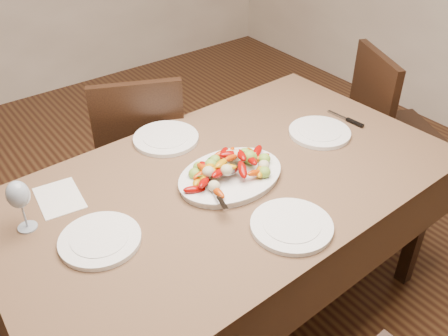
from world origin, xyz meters
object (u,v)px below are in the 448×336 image
object	(u,v)px
plate_right	(320,133)
wine_glass	(21,205)
chair_right	(397,133)
serving_platter	(230,177)
plate_left	(100,240)
plate_near	(292,226)
dining_table	(224,252)
chair_far	(140,151)
plate_far	(166,139)

from	to	relation	value
plate_right	wine_glass	bearing A→B (deg)	172.48
chair_right	plate_right	size ratio (longest dim) A/B	3.52
serving_platter	plate_left	bearing A→B (deg)	-178.21
serving_platter	plate_near	size ratio (longest dim) A/B	1.49
plate_right	plate_near	xyz separation A→B (m)	(-0.52, -0.38, 0.00)
dining_table	wine_glass	bearing A→B (deg)	164.85
plate_left	wine_glass	distance (m)	0.29
chair_right	plate_right	bearing A→B (deg)	119.67
chair_right	dining_table	bearing A→B (deg)	118.59
serving_platter	plate_right	distance (m)	0.52
chair_right	plate_right	xyz separation A→B (m)	(-0.72, -0.06, 0.29)
chair_far	plate_near	size ratio (longest dim) A/B	3.37
dining_table	chair_far	bearing A→B (deg)	87.26
chair_far	wine_glass	size ratio (longest dim) A/B	4.64
chair_right	plate_far	xyz separation A→B (m)	(-1.29, 0.30, 0.29)
serving_platter	plate_far	world-z (taller)	serving_platter
dining_table	plate_right	size ratio (longest dim) A/B	6.82
chair_far	plate_far	xyz separation A→B (m)	(-0.06, -0.39, 0.29)
chair_far	plate_left	distance (m)	1.03
serving_platter	plate_right	bearing A→B (deg)	3.50
serving_platter	plate_far	size ratio (longest dim) A/B	1.50
plate_left	plate_far	xyz separation A→B (m)	(0.50, 0.41, 0.00)
chair_right	chair_far	bearing A→B (deg)	85.16
serving_platter	plate_far	distance (m)	0.40
chair_right	serving_platter	size ratio (longest dim) A/B	2.25
plate_far	wine_glass	world-z (taller)	wine_glass
chair_far	plate_near	distance (m)	1.17
chair_right	plate_near	xyz separation A→B (m)	(-1.24, -0.44, 0.29)
plate_far	plate_right	bearing A→B (deg)	-32.60
plate_far	wine_glass	xyz separation A→B (m)	(-0.67, -0.20, 0.09)
dining_table	plate_left	bearing A→B (deg)	-177.33
serving_platter	plate_far	bearing A→B (deg)	97.05
dining_table	plate_right	xyz separation A→B (m)	(0.54, 0.02, 0.39)
plate_near	plate_far	bearing A→B (deg)	93.66
plate_far	chair_far	bearing A→B (deg)	81.21
dining_table	wine_glass	xyz separation A→B (m)	(-0.69, 0.19, 0.48)
plate_right	plate_far	bearing A→B (deg)	147.40
plate_right	plate_near	world-z (taller)	same
dining_table	serving_platter	distance (m)	0.39
serving_platter	plate_right	size ratio (longest dim) A/B	1.56
serving_platter	dining_table	bearing A→B (deg)	164.08
chair_far	serving_platter	xyz separation A→B (m)	(-0.01, -0.79, 0.30)
dining_table	wine_glass	distance (m)	0.87
dining_table	plate_near	xyz separation A→B (m)	(0.02, -0.35, 0.39)
plate_near	chair_far	bearing A→B (deg)	89.32
plate_left	plate_right	world-z (taller)	same
serving_platter	plate_left	distance (m)	0.55
plate_far	wine_glass	size ratio (longest dim) A/B	1.38
chair_right	wine_glass	world-z (taller)	wine_glass
plate_left	plate_near	size ratio (longest dim) A/B	0.96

